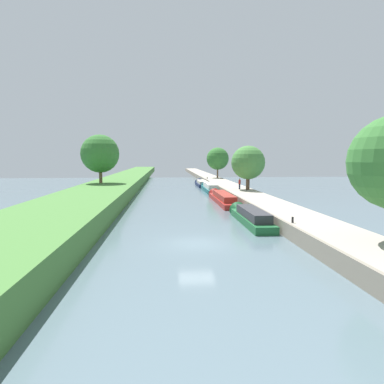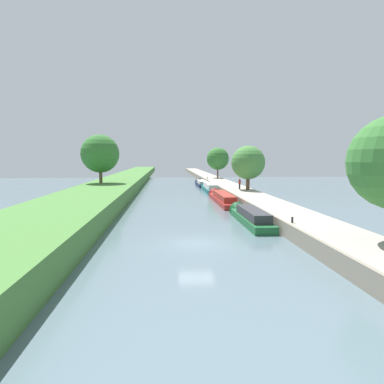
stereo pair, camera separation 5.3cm
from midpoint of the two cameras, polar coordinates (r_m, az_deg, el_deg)
ground_plane at (r=24.22m, az=0.74°, el=-8.56°), size 160.00×160.00×0.00m
left_grassy_bank at (r=25.54m, az=-25.00°, el=-6.16°), size 8.10×260.00×1.90m
right_towpath at (r=26.53m, az=21.14°, el=-6.44°), size 4.39×260.00×1.12m
stone_quay at (r=25.62m, az=16.42°, el=-6.65°), size 0.25×260.00×1.17m
narrowboat_green at (r=32.25m, az=9.60°, el=-4.01°), size 1.88×11.01×1.97m
narrowboat_red at (r=46.23m, az=5.06°, el=-1.02°), size 1.93×14.80×1.96m
narrowboat_teal at (r=61.08m, az=2.95°, el=0.70°), size 1.93×12.76×2.07m
narrowboat_navy at (r=73.04m, az=1.61°, el=1.43°), size 2.02×10.96×1.92m
tree_rightbank_midnear at (r=52.48m, az=9.35°, el=4.84°), size 5.07×5.07×6.65m
tree_rightbank_midfar at (r=82.74m, az=4.33°, el=5.55°), size 5.34×5.34×7.27m
tree_leftbank_downstream at (r=56.52m, az=-15.02°, el=6.17°), size 6.04×6.04×7.72m
person_walking at (r=53.14m, az=7.96°, el=1.39°), size 0.34×0.34×1.66m
mooring_bollard_near at (r=26.72m, az=16.41°, el=-4.48°), size 0.16×0.16×0.45m
mooring_bollard_far at (r=77.98m, az=2.59°, el=2.34°), size 0.16×0.16×0.45m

